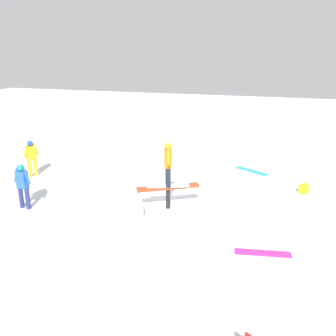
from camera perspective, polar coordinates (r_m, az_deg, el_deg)
name	(u,v)px	position (r m, az deg, el deg)	size (l,w,h in m)	color
ground_plane	(168,208)	(12.07, 0.00, -6.10)	(60.00, 60.00, 0.00)	white
rail_feature	(168,190)	(11.83, 0.00, -3.34)	(1.86, 1.26, 0.75)	black
snow_kicker_ramp	(110,205)	(11.70, -8.82, -5.60)	(1.80, 1.50, 0.58)	white
main_rider_on_rail	(168,165)	(11.56, 0.00, 0.50)	(1.35, 0.74, 1.40)	white
bystander_yellow	(31,157)	(15.68, -20.10, 1.66)	(0.33, 0.60, 1.46)	yellow
bystander_blue	(23,184)	(12.62, -21.28, -2.27)	(0.66, 0.25, 1.47)	navy
loose_snowboard_magenta	(263,253)	(9.88, 14.22, -12.45)	(1.39, 0.28, 0.02)	#C22F9E
loose_snowboard_cyan	(252,171)	(15.93, 12.63, -0.46)	(1.50, 0.28, 0.02)	#2BB2CE
backpack_on_snow	(304,189)	(14.04, 20.00, -2.97)	(0.30, 0.22, 0.34)	yellow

